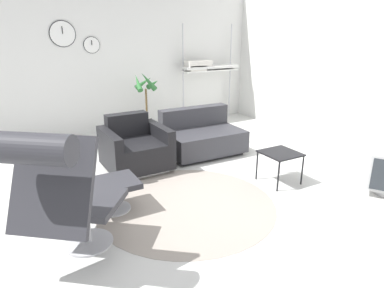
% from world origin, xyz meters
% --- Properties ---
extents(ground_plane, '(12.00, 12.00, 0.00)m').
position_xyz_m(ground_plane, '(0.00, 0.00, 0.00)').
color(ground_plane, silver).
extents(wall_back, '(12.00, 0.09, 2.80)m').
position_xyz_m(wall_back, '(-0.00, 3.06, 1.40)').
color(wall_back, silver).
rests_on(wall_back, ground_plane).
extents(wall_right, '(0.06, 12.00, 2.80)m').
position_xyz_m(wall_right, '(3.07, 0.00, 1.40)').
color(wall_right, silver).
rests_on(wall_right, ground_plane).
extents(round_rug, '(1.99, 1.99, 0.01)m').
position_xyz_m(round_rug, '(-0.12, -0.27, 0.00)').
color(round_rug, gray).
rests_on(round_rug, ground_plane).
extents(lounge_chair, '(1.06, 1.12, 1.23)m').
position_xyz_m(lounge_chair, '(-1.45, -0.74, 0.75)').
color(lounge_chair, '#BCBCC1').
rests_on(lounge_chair, ground_plane).
extents(ottoman, '(0.53, 0.45, 0.34)m').
position_xyz_m(ottoman, '(-0.85, 0.02, 0.26)').
color(ottoman, '#BCBCC1').
rests_on(ottoman, ground_plane).
extents(armchair_red, '(0.85, 0.82, 0.74)m').
position_xyz_m(armchair_red, '(-0.23, 1.00, 0.28)').
color(armchair_red, silver).
rests_on(armchair_red, ground_plane).
extents(couch_low, '(1.18, 0.84, 0.68)m').
position_xyz_m(couch_low, '(0.91, 1.13, 0.25)').
color(couch_low, black).
rests_on(couch_low, ground_plane).
extents(side_table, '(0.44, 0.44, 0.40)m').
position_xyz_m(side_table, '(1.21, -0.31, 0.36)').
color(side_table, black).
rests_on(side_table, ground_plane).
extents(potted_plant, '(0.44, 0.39, 1.18)m').
position_xyz_m(potted_plant, '(0.54, 2.47, 0.43)').
color(potted_plant, silver).
rests_on(potted_plant, ground_plane).
extents(shelf_unit, '(1.21, 0.28, 1.97)m').
position_xyz_m(shelf_unit, '(1.94, 2.77, 1.13)').
color(shelf_unit, '#BCBCC1').
rests_on(shelf_unit, ground_plane).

